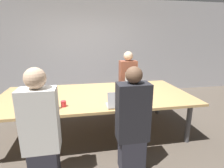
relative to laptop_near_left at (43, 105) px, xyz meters
The scene contains 12 objects.
ground_plane 1.25m from the laptop_near_left, 35.48° to the left, with size 24.00×24.00×0.00m, color brown.
curtain_wall 3.13m from the laptop_near_left, 75.38° to the left, with size 12.00×0.06×2.80m.
conference_table 0.96m from the laptop_near_left, 35.48° to the left, with size 3.31×1.55×0.74m.
laptop_near_left is the anchor object (origin of this frame).
person_near_left 0.52m from the laptop_near_left, 82.53° to the right, with size 0.40×0.24×1.42m.
cup_near_left 0.28m from the laptop_near_left, 14.87° to the left, with size 0.08×0.08×0.09m.
laptop_near_midright 1.05m from the laptop_near_left, ahead, with size 0.33×0.24×0.24m.
person_near_midright 1.25m from the laptop_near_left, 22.46° to the right, with size 0.40×0.24×1.39m.
laptop_far_right 2.00m from the laptop_near_left, 34.60° to the left, with size 0.33×0.25×0.25m.
person_far_right 2.27m from the laptop_near_left, 43.50° to the left, with size 0.40×0.24×1.40m.
cup_far_right 1.74m from the laptop_near_left, 36.46° to the left, with size 0.08×0.08×0.09m.
stapler 1.17m from the laptop_near_left, 16.52° to the left, with size 0.11×0.15×0.05m.
Camera 1 is at (-0.24, -2.94, 1.71)m, focal length 28.00 mm.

